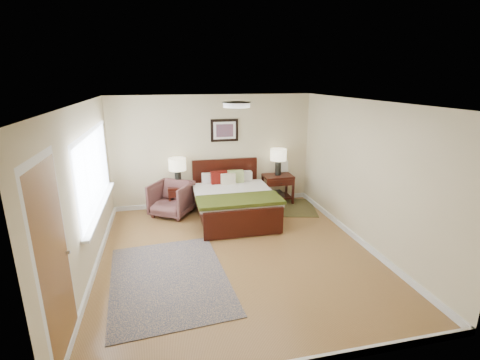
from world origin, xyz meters
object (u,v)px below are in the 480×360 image
Objects in this scene: nightstand_right at (278,186)px; armchair at (172,199)px; bed at (233,196)px; lamp_left at (177,166)px; rug_persian at (169,278)px; nightstand_left at (179,191)px; lamp_right at (278,157)px.

armchair reaches higher than nightstand_right.
nightstand_right is 0.84× the size of armchair.
bed is at bearing 11.95° from armchair.
lamp_left is (-2.30, 0.01, 0.59)m from nightstand_right.
rug_persian is (-0.31, -2.79, -1.00)m from lamp_left.
nightstand_left is 0.84× the size of nightstand_right.
bed reaches higher than nightstand_left.
lamp_left is 0.77× the size of armchair.
rug_persian is at bearing -61.21° from armchair.
armchair is (-0.17, -0.25, -0.08)m from nightstand_left.
nightstand_left is 2.30m from nightstand_right.
nightstand_right is (2.30, 0.01, -0.03)m from nightstand_left.
lamp_right reaches higher than nightstand_left.
lamp_right is at bearing 90.00° from nightstand_right.
bed is at bearing -149.06° from lamp_right.
nightstand_left is 0.93× the size of lamp_right.
nightstand_right is 2.48m from armchair.
nightstand_left is 2.39m from lamp_right.
bed is 2.90× the size of nightstand_right.
nightstand_left is at bearing -179.87° from nightstand_right.
bed is at bearing -149.58° from nightstand_right.
bed reaches higher than nightstand_right.
bed is 1.40m from lamp_left.
lamp_left reaches higher than nightstand_right.
lamp_left is 2.98m from rug_persian.
lamp_left is 1.00× the size of lamp_right.
lamp_right is (2.30, 0.02, 0.66)m from nightstand_left.
bed is 2.45× the size of armchair.
lamp_right is at bearing 42.36° from rug_persian.
armchair is at bearing -122.11° from lamp_left.
bed is 2.54m from rug_persian.
armchair is at bearing -124.16° from nightstand_left.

